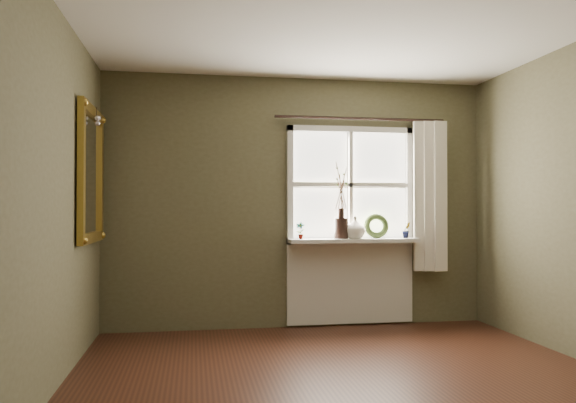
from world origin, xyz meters
The scene contains 14 objects.
floor centered at (0.00, 0.00, 0.00)m, with size 4.50×4.50×0.00m, color #361A10.
wall_back centered at (0.00, 2.30, 1.30)m, with size 4.00×0.10×2.60m, color brown.
wall_left centered at (-2.05, 0.00, 1.30)m, with size 0.10×4.50×2.60m, color brown.
window_frame centered at (0.55, 2.23, 1.48)m, with size 1.36×0.06×1.24m.
window_sill centered at (0.55, 2.12, 0.90)m, with size 1.36×0.26×0.04m, color silver.
window_apron centered at (0.55, 2.23, 0.46)m, with size 1.36×0.04×0.88m, color silver.
dark_jug centered at (0.42, 2.12, 1.03)m, with size 0.15×0.15×0.21m, color black.
cream_vase centered at (0.57, 2.12, 1.03)m, with size 0.22×0.22×0.23m, color beige.
wreath centered at (0.81, 2.16, 1.02)m, with size 0.26×0.26×0.06m, color #344820.
potted_plant_left centered at (-0.01, 2.12, 1.01)m, with size 0.09×0.06×0.17m, color #344820.
potted_plant_right centered at (1.13, 2.12, 1.00)m, with size 0.09×0.07×0.17m, color #344820.
curtain centered at (1.39, 2.13, 1.37)m, with size 0.36×0.12×1.59m, color beige.
curtain_rod centered at (0.65, 2.17, 2.18)m, with size 0.03×0.03×1.84m, color black.
gilt_mirror centered at (-1.96, 1.55, 1.53)m, with size 0.10×0.99×1.17m.
Camera 1 is at (-1.09, -3.51, 1.22)m, focal length 35.00 mm.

